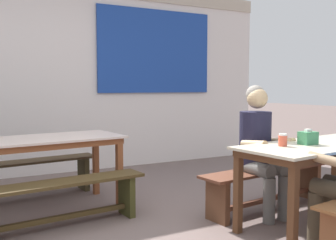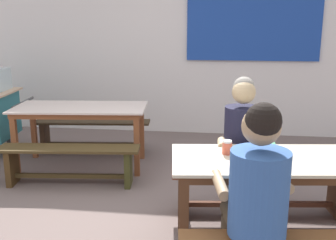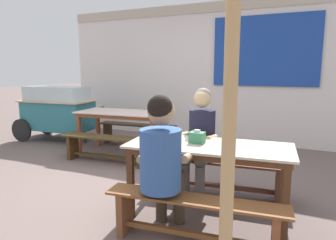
{
  "view_description": "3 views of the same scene",
  "coord_description": "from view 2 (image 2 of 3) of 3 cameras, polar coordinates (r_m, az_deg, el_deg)",
  "views": [
    {
      "loc": [
        -1.56,
        -2.83,
        1.24
      ],
      "look_at": [
        0.31,
        0.64,
        0.91
      ],
      "focal_mm": 42.15,
      "sensor_mm": 36.0,
      "label": 1
    },
    {
      "loc": [
        0.79,
        -3.24,
        1.7
      ],
      "look_at": [
        0.31,
        0.52,
        0.77
      ],
      "focal_mm": 42.41,
      "sensor_mm": 36.0,
      "label": 2
    },
    {
      "loc": [
        2.17,
        -3.23,
        1.48
      ],
      "look_at": [
        0.29,
        0.7,
        0.74
      ],
      "focal_mm": 32.76,
      "sensor_mm": 36.0,
      "label": 3
    }
  ],
  "objects": [
    {
      "name": "ground_plane",
      "position": [
        3.74,
        -5.88,
        -13.26
      ],
      "size": [
        40.0,
        40.0,
        0.0
      ],
      "primitive_type": "plane",
      "color": "#6B5954"
    },
    {
      "name": "backdrop_wall",
      "position": [
        6.2,
        0.35,
        11.58
      ],
      "size": [
        6.38,
        0.23,
        2.77
      ],
      "color": "silver",
      "rests_on": "ground_plane"
    },
    {
      "name": "dining_table_far",
      "position": [
        4.8,
        -12.45,
        1.0
      ],
      "size": [
        1.61,
        0.87,
        0.74
      ],
      "color": "beige",
      "rests_on": "ground_plane"
    },
    {
      "name": "dining_table_near",
      "position": [
        3.04,
        15.99,
        -6.69
      ],
      "size": [
        1.67,
        0.86,
        0.74
      ],
      "color": "beige",
      "rests_on": "ground_plane"
    },
    {
      "name": "bench_far_back",
      "position": [
        5.43,
        -10.81,
        -1.58
      ],
      "size": [
        1.56,
        0.43,
        0.42
      ],
      "color": "#42321F",
      "rests_on": "ground_plane"
    },
    {
      "name": "bench_far_front",
      "position": [
        4.37,
        -13.99,
        -5.52
      ],
      "size": [
        1.52,
        0.43,
        0.42
      ],
      "color": "#423119",
      "rests_on": "ground_plane"
    },
    {
      "name": "bench_near_back",
      "position": [
        3.7,
        13.25,
        -9.08
      ],
      "size": [
        1.63,
        0.51,
        0.42
      ],
      "color": "brown",
      "rests_on": "ground_plane"
    },
    {
      "name": "person_right_near_table",
      "position": [
        3.46,
        10.57,
        -3.16
      ],
      "size": [
        0.42,
        0.52,
        1.26
      ],
      "color": "#605E5B",
      "rests_on": "ground_plane"
    },
    {
      "name": "person_near_front",
      "position": [
        2.48,
        12.52,
        -9.66
      ],
      "size": [
        0.51,
        0.57,
        1.27
      ],
      "color": "#463A2A",
      "rests_on": "ground_plane"
    },
    {
      "name": "tissue_box",
      "position": [
        2.99,
        13.68,
        -4.11
      ],
      "size": [
        0.15,
        0.11,
        0.14
      ],
      "color": "#398052",
      "rests_on": "dining_table_near"
    },
    {
      "name": "condiment_jar",
      "position": [
        3.0,
        8.5,
        -3.92
      ],
      "size": [
        0.07,
        0.07,
        0.11
      ],
      "color": "#D3543C",
      "rests_on": "dining_table_near"
    }
  ]
}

